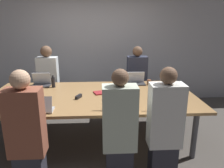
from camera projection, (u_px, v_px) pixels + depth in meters
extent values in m
plane|color=#4C4742|center=(94.00, 138.00, 3.71)|extent=(24.00, 24.00, 0.00)
cube|color=#ADADB2|center=(94.00, 44.00, 5.16)|extent=(12.00, 0.06, 2.80)
cube|color=#9E7547|center=(93.00, 96.00, 3.49)|extent=(3.27, 1.58, 0.04)
cylinder|color=#4C4C51|center=(195.00, 134.00, 3.09)|extent=(0.08, 0.08, 0.74)
cylinder|color=#4C4C51|center=(17.00, 106.00, 4.11)|extent=(0.08, 0.08, 0.74)
cylinder|color=#4C4C51|center=(168.00, 103.00, 4.27)|extent=(0.08, 0.08, 0.74)
cube|color=#B7B7BC|center=(40.00, 110.00, 2.87)|extent=(0.34, 0.20, 0.02)
cube|color=#B7B7BC|center=(38.00, 105.00, 2.77)|extent=(0.35, 0.08, 0.20)
cube|color=black|center=(38.00, 105.00, 2.78)|extent=(0.34, 0.08, 0.19)
cube|color=brown|center=(25.00, 123.00, 2.41)|extent=(0.40, 0.24, 0.78)
sphere|color=tan|center=(20.00, 79.00, 2.27)|extent=(0.21, 0.21, 0.21)
cube|color=gray|center=(116.00, 106.00, 3.00)|extent=(0.34, 0.25, 0.02)
cube|color=gray|center=(117.00, 100.00, 2.88)|extent=(0.35, 0.09, 0.24)
cube|color=black|center=(117.00, 100.00, 2.89)|extent=(0.34, 0.09, 0.24)
cube|color=#2D2D38|center=(119.00, 164.00, 2.69)|extent=(0.32, 0.24, 0.45)
cube|color=beige|center=(120.00, 118.00, 2.52)|extent=(0.40, 0.24, 0.78)
sphere|color=brown|center=(120.00, 78.00, 2.38)|extent=(0.19, 0.19, 0.19)
cylinder|color=brown|center=(135.00, 104.00, 2.99)|extent=(0.07, 0.07, 0.10)
cube|color=#333338|center=(41.00, 86.00, 3.96)|extent=(0.33, 0.22, 0.02)
cube|color=#333338|center=(42.00, 78.00, 4.02)|extent=(0.34, 0.08, 0.22)
cube|color=silver|center=(42.00, 78.00, 4.01)|extent=(0.33, 0.08, 0.22)
cube|color=#2D2D38|center=(51.00, 104.00, 4.60)|extent=(0.32, 0.24, 0.45)
cube|color=silver|center=(48.00, 76.00, 4.43)|extent=(0.40, 0.24, 0.78)
sphere|color=brown|center=(46.00, 51.00, 4.29)|extent=(0.23, 0.23, 0.23)
cylinder|color=black|center=(53.00, 82.00, 3.88)|extent=(0.06, 0.06, 0.18)
cylinder|color=black|center=(53.00, 76.00, 3.85)|extent=(0.03, 0.03, 0.04)
cube|color=gray|center=(161.00, 107.00, 2.99)|extent=(0.30, 0.20, 0.02)
cube|color=gray|center=(163.00, 101.00, 2.87)|extent=(0.31, 0.05, 0.20)
cube|color=black|center=(163.00, 101.00, 2.88)|extent=(0.30, 0.04, 0.20)
cube|color=#2D2D38|center=(162.00, 160.00, 2.76)|extent=(0.32, 0.24, 0.45)
cube|color=silver|center=(166.00, 116.00, 2.59)|extent=(0.40, 0.24, 0.78)
sphere|color=brown|center=(169.00, 76.00, 2.45)|extent=(0.20, 0.20, 0.20)
cube|color=#333338|center=(136.00, 84.00, 4.07)|extent=(0.35, 0.20, 0.02)
cube|color=#333338|center=(135.00, 77.00, 4.13)|extent=(0.36, 0.05, 0.21)
cube|color=silver|center=(135.00, 77.00, 4.12)|extent=(0.35, 0.05, 0.20)
cube|color=#2D2D38|center=(136.00, 103.00, 4.68)|extent=(0.32, 0.24, 0.45)
cube|color=#33384C|center=(137.00, 75.00, 4.51)|extent=(0.40, 0.24, 0.78)
sphere|color=brown|center=(138.00, 51.00, 4.37)|extent=(0.20, 0.20, 0.20)
cylinder|color=brown|center=(149.00, 82.00, 4.05)|extent=(0.07, 0.07, 0.09)
cylinder|color=#ADD1E0|center=(120.00, 81.00, 3.91)|extent=(0.07, 0.07, 0.19)
cylinder|color=#ADD1E0|center=(121.00, 75.00, 3.88)|extent=(0.03, 0.03, 0.04)
cube|color=black|center=(79.00, 97.00, 3.34)|extent=(0.10, 0.16, 0.05)
cube|color=maroon|center=(99.00, 93.00, 3.57)|extent=(0.21, 0.22, 0.02)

